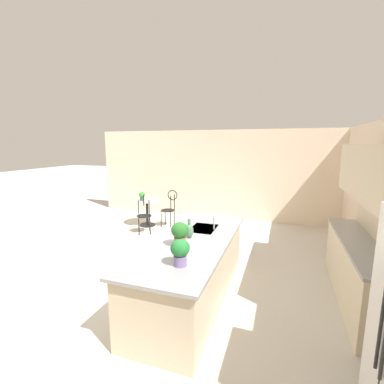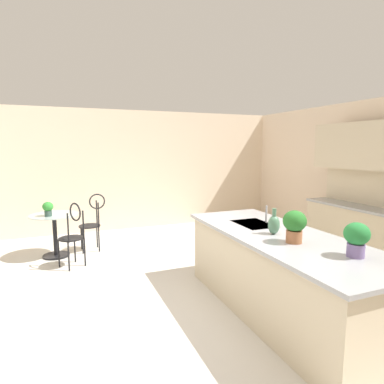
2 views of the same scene
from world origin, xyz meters
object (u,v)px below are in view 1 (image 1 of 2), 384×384
Objects in this scene: bistro_table at (147,210)px; vase_on_counter at (189,230)px; potted_plant_counter_near at (180,233)px; chair_near_window at (170,206)px; potted_plant_on_table at (142,196)px; potted_plant_counter_far at (180,251)px; chair_by_island at (144,212)px.

vase_on_counter is at bearing 37.81° from bistro_table.
bistro_table is at bearing -145.32° from potted_plant_counter_near.
chair_near_window is 3.88m from potted_plant_counter_near.
potted_plant_on_table is 3.75m from vase_on_counter.
potted_plant_counter_far reaches higher than bistro_table.
vase_on_counter is (3.11, 1.68, 0.46)m from chair_near_window.
chair_by_island reaches higher than potted_plant_on_table.
potted_plant_counter_far is at bearing 34.68° from potted_plant_on_table.
bistro_table is at bearing -146.95° from potted_plant_counter_far.
chair_by_island is (0.67, 0.27, 0.13)m from bistro_table.
potted_plant_on_table is at bearing -140.14° from vase_on_counter.
potted_plant_counter_far reaches higher than vase_on_counter.
chair_by_island is 4.33× the size of potted_plant_on_table.
potted_plant_counter_near reaches higher than potted_plant_counter_far.
vase_on_counter is at bearing 28.41° from chair_near_window.
chair_by_island is at bearing -138.62° from vase_on_counter.
chair_by_island is at bearing -144.99° from potted_plant_counter_far.
vase_on_counter reaches higher than chair_near_window.
potted_plant_counter_far is 0.93m from vase_on_counter.
bistro_table is 4.68m from potted_plant_counter_far.
potted_plant_counter_near is at bearing 36.57° from potted_plant_on_table.
potted_plant_on_table is at bearing -147.29° from chair_by_island.
vase_on_counter is at bearing -166.79° from potted_plant_counter_far.
chair_near_window is 0.87m from chair_by_island.
chair_near_window and chair_by_island have the same top height.
potted_plant_on_table is (-0.55, -0.36, 0.30)m from chair_by_island.
vase_on_counter is (2.32, 2.04, 0.46)m from chair_by_island.
potted_plant_counter_far is (3.22, 2.25, 0.52)m from chair_by_island.
bistro_table is 0.66m from chair_near_window.
potted_plant_on_table reaches higher than bistro_table.
potted_plant_on_table is (0.23, -0.72, 0.30)m from chair_near_window.
chair_by_island reaches higher than bistro_table.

